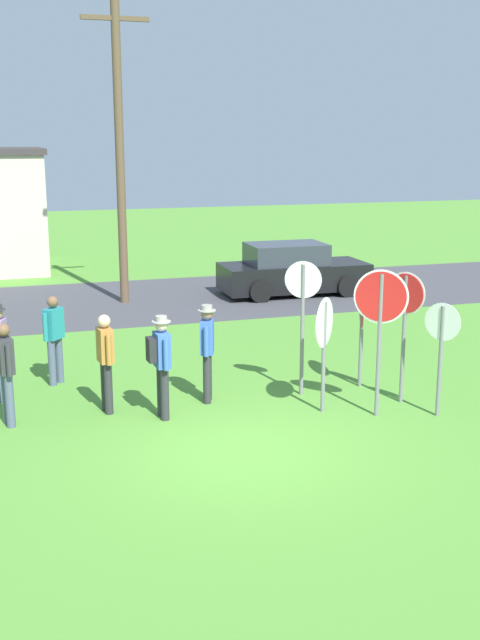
{
  "coord_description": "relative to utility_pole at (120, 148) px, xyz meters",
  "views": [
    {
      "loc": [
        -3.26,
        -10.32,
        4.56
      ],
      "look_at": [
        0.88,
        2.9,
        1.3
      ],
      "focal_mm": 43.94,
      "sensor_mm": 36.0,
      "label": 1
    }
  ],
  "objects": [
    {
      "name": "stop_sign_rear_right",
      "position": [
        2.54,
        -10.42,
        -2.54
      ],
      "size": [
        0.74,
        0.51,
        2.48
      ],
      "color": "slate",
      "rests_on": "ground"
    },
    {
      "name": "utility_pole",
      "position": [
        0.0,
        0.0,
        0.0
      ],
      "size": [
        1.8,
        0.24,
        8.15
      ],
      "color": "brown",
      "rests_on": "ground"
    },
    {
      "name": "person_on_left",
      "position": [
        -0.91,
        -9.47,
        -3.25
      ],
      "size": [
        0.41,
        0.57,
        1.74
      ],
      "color": "#2D2D33",
      "rests_on": "ground"
    },
    {
      "name": "person_holding_notes",
      "position": [
        -3.34,
        -9.05,
        -3.31
      ],
      "size": [
        0.29,
        0.56,
        1.69
      ],
      "color": "#4C5670",
      "rests_on": "ground"
    },
    {
      "name": "ground_plane",
      "position": [
        -0.08,
        -11.25,
        -4.26
      ],
      "size": [
        80.0,
        80.0,
        0.0
      ],
      "primitive_type": "plane",
      "color": "#518E33"
    },
    {
      "name": "stop_sign_leaning_right",
      "position": [
        1.75,
        -9.97,
        -2.91
      ],
      "size": [
        0.58,
        0.63,
        1.98
      ],
      "color": "slate",
      "rests_on": "ground"
    },
    {
      "name": "person_in_teal",
      "position": [
        0.03,
        -8.88,
        -3.27
      ],
      "size": [
        0.33,
        0.54,
        1.74
      ],
      "color": "#2D2D33",
      "rests_on": "ground"
    },
    {
      "name": "person_in_dark_shirt",
      "position": [
        -2.44,
        -7.06,
        -3.31
      ],
      "size": [
        0.41,
        0.44,
        1.69
      ],
      "color": "#4C5670",
      "rests_on": "ground"
    },
    {
      "name": "street_asphalt",
      "position": [
        -0.08,
        0.12,
        -4.25
      ],
      "size": [
        60.0,
        6.4,
        0.01
      ],
      "primitive_type": "cube",
      "color": "#424247",
      "rests_on": "ground"
    },
    {
      "name": "stop_sign_nearest",
      "position": [
        3.51,
        -10.73,
        -2.97
      ],
      "size": [
        0.35,
        0.53,
        1.93
      ],
      "color": "slate",
      "rests_on": "ground"
    },
    {
      "name": "stop_sign_leaning_left",
      "position": [
        2.97,
        -8.9,
        -2.93
      ],
      "size": [
        0.31,
        0.8,
        1.95
      ],
      "color": "slate",
      "rests_on": "ground"
    },
    {
      "name": "stop_sign_rear_left",
      "position": [
        1.75,
        -9.02,
        -2.62
      ],
      "size": [
        0.56,
        0.36,
        2.44
      ],
      "color": "slate",
      "rests_on": "ground"
    },
    {
      "name": "stop_sign_center_cluster",
      "position": [
        3.26,
        -9.93,
        -2.68
      ],
      "size": [
        0.39,
        0.64,
        2.32
      ],
      "color": "slate",
      "rests_on": "ground"
    },
    {
      "name": "parked_car_on_street",
      "position": [
        4.93,
        -0.28,
        -3.57
      ],
      "size": [
        4.33,
        2.07,
        1.51
      ],
      "color": "black",
      "rests_on": "ground"
    },
    {
      "name": "person_near_signs",
      "position": [
        -1.74,
        -8.89,
        -3.31
      ],
      "size": [
        0.26,
        0.57,
        1.69
      ],
      "color": "#2D2D33",
      "rests_on": "ground"
    }
  ]
}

